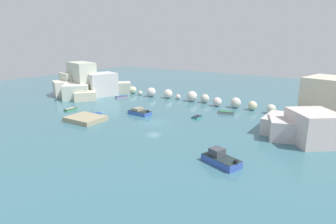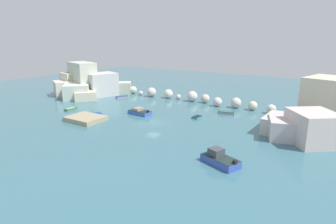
{
  "view_description": "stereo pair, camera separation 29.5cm",
  "coord_description": "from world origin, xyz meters",
  "px_view_note": "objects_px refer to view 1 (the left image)",
  "views": [
    {
      "loc": [
        31.68,
        -41.45,
        15.75
      ],
      "look_at": [
        0.0,
        4.98,
        1.0
      ],
      "focal_mm": 30.43,
      "sensor_mm": 36.0,
      "label": 1
    },
    {
      "loc": [
        31.93,
        -41.28,
        15.75
      ],
      "look_at": [
        0.0,
        4.98,
        1.0
      ],
      "focal_mm": 30.43,
      "sensor_mm": 36.0,
      "label": 2
    }
  ],
  "objects_px": {
    "moored_boat_0": "(70,109)",
    "moored_boat_1": "(140,112)",
    "stone_dock": "(86,119)",
    "moored_boat_5": "(226,112)",
    "moored_boat_6": "(121,97)",
    "moored_boat_2": "(221,159)",
    "moored_boat_4": "(197,117)",
    "moored_boat_3": "(92,115)"
  },
  "relations": [
    {
      "from": "moored_boat_6",
      "to": "moored_boat_1",
      "type": "bearing_deg",
      "value": -101.59
    },
    {
      "from": "stone_dock",
      "to": "moored_boat_1",
      "type": "relative_size",
      "value": 1.38
    },
    {
      "from": "moored_boat_1",
      "to": "moored_boat_5",
      "type": "height_order",
      "value": "moored_boat_1"
    },
    {
      "from": "moored_boat_3",
      "to": "moored_boat_6",
      "type": "relative_size",
      "value": 1.11
    },
    {
      "from": "moored_boat_3",
      "to": "moored_boat_4",
      "type": "height_order",
      "value": "moored_boat_3"
    },
    {
      "from": "stone_dock",
      "to": "moored_boat_6",
      "type": "distance_m",
      "value": 21.87
    },
    {
      "from": "stone_dock",
      "to": "moored_boat_0",
      "type": "bearing_deg",
      "value": 158.82
    },
    {
      "from": "stone_dock",
      "to": "moored_boat_4",
      "type": "height_order",
      "value": "stone_dock"
    },
    {
      "from": "moored_boat_2",
      "to": "moored_boat_5",
      "type": "height_order",
      "value": "moored_boat_2"
    },
    {
      "from": "moored_boat_1",
      "to": "moored_boat_2",
      "type": "distance_m",
      "value": 27.46
    },
    {
      "from": "moored_boat_2",
      "to": "moored_boat_4",
      "type": "distance_m",
      "value": 21.51
    },
    {
      "from": "moored_boat_1",
      "to": "moored_boat_5",
      "type": "bearing_deg",
      "value": -141.54
    },
    {
      "from": "moored_boat_0",
      "to": "moored_boat_5",
      "type": "relative_size",
      "value": 0.84
    },
    {
      "from": "moored_boat_1",
      "to": "moored_boat_6",
      "type": "distance_m",
      "value": 18.05
    },
    {
      "from": "moored_boat_3",
      "to": "moored_boat_4",
      "type": "xyz_separation_m",
      "value": [
        18.71,
        10.97,
        -0.13
      ]
    },
    {
      "from": "moored_boat_5",
      "to": "stone_dock",
      "type": "bearing_deg",
      "value": -151.63
    },
    {
      "from": "moored_boat_1",
      "to": "moored_boat_2",
      "type": "bearing_deg",
      "value": 154.68
    },
    {
      "from": "moored_boat_2",
      "to": "moored_boat_4",
      "type": "bearing_deg",
      "value": -34.36
    },
    {
      "from": "moored_boat_6",
      "to": "moored_boat_0",
      "type": "bearing_deg",
      "value": -157.95
    },
    {
      "from": "moored_boat_4",
      "to": "moored_boat_6",
      "type": "distance_m",
      "value": 26.9
    },
    {
      "from": "moored_boat_2",
      "to": "moored_boat_6",
      "type": "distance_m",
      "value": 45.43
    },
    {
      "from": "stone_dock",
      "to": "moored_boat_4",
      "type": "distance_m",
      "value": 22.01
    },
    {
      "from": "moored_boat_3",
      "to": "moored_boat_5",
      "type": "bearing_deg",
      "value": 172.08
    },
    {
      "from": "moored_boat_5",
      "to": "moored_boat_6",
      "type": "xyz_separation_m",
      "value": [
        -29.8,
        -0.51,
        -0.01
      ]
    },
    {
      "from": "stone_dock",
      "to": "moored_boat_3",
      "type": "distance_m",
      "value": 3.41
    },
    {
      "from": "moored_boat_6",
      "to": "stone_dock",
      "type": "bearing_deg",
      "value": -132.11
    },
    {
      "from": "moored_boat_0",
      "to": "moored_boat_6",
      "type": "relative_size",
      "value": 0.9
    },
    {
      "from": "moored_boat_5",
      "to": "moored_boat_6",
      "type": "bearing_deg",
      "value": 164.68
    },
    {
      "from": "moored_boat_1",
      "to": "moored_boat_6",
      "type": "height_order",
      "value": "moored_boat_1"
    },
    {
      "from": "stone_dock",
      "to": "moored_boat_0",
      "type": "distance_m",
      "value": 10.16
    },
    {
      "from": "moored_boat_2",
      "to": "stone_dock",
      "type": "bearing_deg",
      "value": 12.65
    },
    {
      "from": "moored_boat_2",
      "to": "moored_boat_6",
      "type": "bearing_deg",
      "value": -11.66
    },
    {
      "from": "moored_boat_0",
      "to": "moored_boat_1",
      "type": "relative_size",
      "value": 0.62
    },
    {
      "from": "moored_boat_6",
      "to": "moored_boat_3",
      "type": "bearing_deg",
      "value": -132.93
    },
    {
      "from": "stone_dock",
      "to": "moored_boat_2",
      "type": "bearing_deg",
      "value": -6.32
    },
    {
      "from": "moored_boat_1",
      "to": "moored_boat_6",
      "type": "relative_size",
      "value": 1.46
    },
    {
      "from": "stone_dock",
      "to": "moored_boat_3",
      "type": "relative_size",
      "value": 1.8
    },
    {
      "from": "moored_boat_0",
      "to": "moored_boat_2",
      "type": "xyz_separation_m",
      "value": [
        39.35,
        -6.98,
        0.42
      ]
    },
    {
      "from": "moored_boat_0",
      "to": "moored_boat_1",
      "type": "height_order",
      "value": "moored_boat_1"
    },
    {
      "from": "moored_boat_0",
      "to": "moored_boat_6",
      "type": "distance_m",
      "value": 16.17
    },
    {
      "from": "moored_boat_1",
      "to": "moored_boat_4",
      "type": "xyz_separation_m",
      "value": [
        11.39,
        4.34,
        -0.32
      ]
    },
    {
      "from": "moored_boat_5",
      "to": "moored_boat_6",
      "type": "distance_m",
      "value": 29.8
    }
  ]
}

